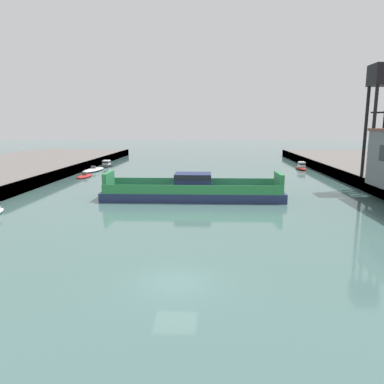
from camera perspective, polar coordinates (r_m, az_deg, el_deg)
name	(u,v)px	position (r m, az deg, el deg)	size (l,w,h in m)	color
ground_plane	(175,283)	(21.83, -2.67, -14.15)	(400.00, 400.00, 0.00)	#476B66
chain_ferry	(193,191)	(45.14, 0.15, 0.19)	(22.30, 6.22, 3.30)	navy
moored_boat_mid_left	(85,176)	(67.04, -16.56, 2.45)	(2.06, 5.70, 0.86)	red
moored_boat_mid_right	(301,167)	(78.13, 16.84, 3.84)	(1.70, 5.14, 1.66)	red
moored_boat_far_right	(107,164)	(82.65, -13.27, 4.30)	(2.11, 5.56, 1.42)	black
moored_boat_upstream_b	(93,170)	(74.80, -15.28, 3.40)	(3.48, 8.23, 1.08)	white
crane_tower	(383,90)	(56.45, 27.85, 14.08)	(3.27, 3.27, 15.29)	black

